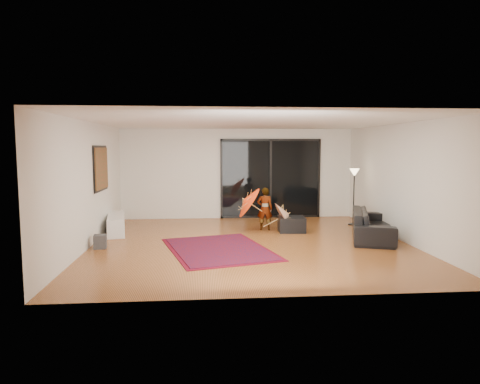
{
  "coord_description": "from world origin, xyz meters",
  "views": [
    {
      "loc": [
        -1.04,
        -9.39,
        2.15
      ],
      "look_at": [
        -0.19,
        0.58,
        1.1
      ],
      "focal_mm": 32.0,
      "sensor_mm": 36.0,
      "label": 1
    }
  ],
  "objects": [
    {
      "name": "ceiling",
      "position": [
        0.0,
        0.0,
        2.7
      ],
      "size": [
        7.0,
        7.0,
        0.0
      ],
      "primitive_type": "plane",
      "rotation": [
        3.14,
        0.0,
        0.0
      ],
      "color": "white",
      "rests_on": "wall_back"
    },
    {
      "name": "sofa",
      "position": [
        2.95,
        0.28,
        0.33
      ],
      "size": [
        1.59,
        2.46,
        0.67
      ],
      "primitive_type": "imported",
      "rotation": [
        0.0,
        0.0,
        1.24
      ],
      "color": "black",
      "rests_on": "floor"
    },
    {
      "name": "wall_back",
      "position": [
        0.0,
        3.5,
        1.35
      ],
      "size": [
        7.0,
        0.0,
        7.0
      ],
      "primitive_type": "plane",
      "rotation": [
        1.57,
        0.0,
        0.0
      ],
      "color": "silver",
      "rests_on": "floor"
    },
    {
      "name": "ottoman",
      "position": [
        1.2,
        1.25,
        0.19
      ],
      "size": [
        0.71,
        0.71,
        0.38
      ],
      "primitive_type": "cube",
      "rotation": [
        0.0,
        0.0,
        -0.08
      ],
      "color": "black",
      "rests_on": "floor"
    },
    {
      "name": "sliding_door",
      "position": [
        1.0,
        3.47,
        1.2
      ],
      "size": [
        3.06,
        0.07,
        2.4
      ],
      "color": "black",
      "rests_on": "wall_back"
    },
    {
      "name": "wall_left",
      "position": [
        -3.5,
        0.0,
        1.35
      ],
      "size": [
        0.0,
        7.0,
        7.0
      ],
      "primitive_type": "plane",
      "rotation": [
        1.57,
        0.0,
        1.57
      ],
      "color": "silver",
      "rests_on": "floor"
    },
    {
      "name": "painting",
      "position": [
        -3.46,
        1.0,
        1.65
      ],
      "size": [
        0.04,
        1.28,
        1.08
      ],
      "color": "black",
      "rests_on": "wall_left"
    },
    {
      "name": "parasol_white",
      "position": [
        1.14,
        1.37,
        0.5
      ],
      "size": [
        0.54,
        0.81,
        0.91
      ],
      "rotation": [
        0.0,
        1.1,
        0.0
      ],
      "color": "silver",
      "rests_on": "floor"
    },
    {
      "name": "floor_lamp",
      "position": [
        3.1,
        2.03,
        1.23
      ],
      "size": [
        0.27,
        0.27,
        1.56
      ],
      "color": "black",
      "rests_on": "floor"
    },
    {
      "name": "speaker",
      "position": [
        -3.25,
        -0.22,
        0.15
      ],
      "size": [
        0.29,
        0.29,
        0.29
      ],
      "primitive_type": "cube",
      "rotation": [
        0.0,
        0.0,
        0.13
      ],
      "color": "#424244",
      "rests_on": "floor"
    },
    {
      "name": "persian_rug",
      "position": [
        -0.73,
        -0.53,
        0.01
      ],
      "size": [
        2.58,
        3.14,
        0.02
      ],
      "rotation": [
        0.0,
        0.0,
        0.25
      ],
      "color": "#540716",
      "rests_on": "floor"
    },
    {
      "name": "wall_front",
      "position": [
        0.0,
        -3.5,
        1.35
      ],
      "size": [
        7.0,
        0.0,
        7.0
      ],
      "primitive_type": "plane",
      "rotation": [
        -1.57,
        0.0,
        0.0
      ],
      "color": "silver",
      "rests_on": "floor"
    },
    {
      "name": "parasol_orange",
      "position": [
        -0.01,
        1.47,
        0.73
      ],
      "size": [
        0.64,
        0.89,
        0.9
      ],
      "rotation": [
        0.0,
        -0.97,
        0.0
      ],
      "color": "#F2380C",
      "rests_on": "child"
    },
    {
      "name": "wall_right",
      "position": [
        3.5,
        0.0,
        1.35
      ],
      "size": [
        0.0,
        7.0,
        7.0
      ],
      "primitive_type": "plane",
      "rotation": [
        1.57,
        0.0,
        -1.57
      ],
      "color": "silver",
      "rests_on": "floor"
    },
    {
      "name": "child",
      "position": [
        0.54,
        1.52,
        0.56
      ],
      "size": [
        0.44,
        0.32,
        1.11
      ],
      "primitive_type": "imported",
      "rotation": [
        0.0,
        0.0,
        3.01
      ],
      "color": "#999999",
      "rests_on": "floor"
    },
    {
      "name": "floor",
      "position": [
        0.0,
        0.0,
        0.0
      ],
      "size": [
        7.0,
        7.0,
        0.0
      ],
      "primitive_type": "plane",
      "color": "#AD5E2F",
      "rests_on": "ground"
    },
    {
      "name": "media_console",
      "position": [
        -3.25,
        1.49,
        0.22
      ],
      "size": [
        0.69,
        1.67,
        0.45
      ],
      "primitive_type": "cube",
      "rotation": [
        0.0,
        0.0,
        0.18
      ],
      "color": "white",
      "rests_on": "floor"
    }
  ]
}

